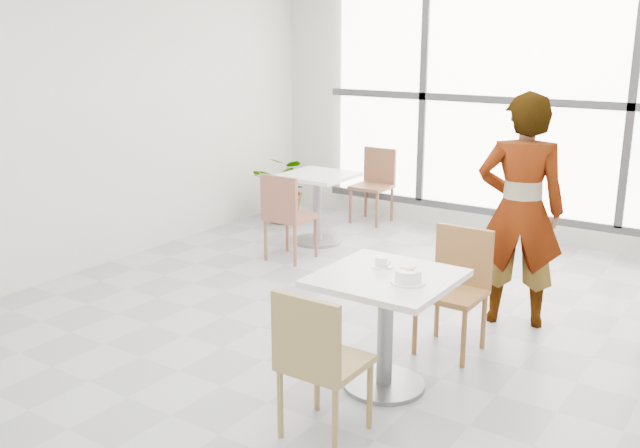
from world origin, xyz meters
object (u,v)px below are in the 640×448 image
Objects in this scene: main_table at (386,310)px; bg_chair_left_far at (375,180)px; oatmeal_bowl at (408,276)px; coffee_cup at (381,262)px; chair_far at (456,281)px; bg_chair_left_near at (286,212)px; plant_left at (286,189)px; bg_table_left at (318,198)px; person at (520,211)px; chair_near at (317,356)px.

bg_chair_left_far is at bearing 120.56° from main_table.
coffee_cup is (-0.27, 0.17, -0.01)m from oatmeal_bowl.
chair_far is 1.00× the size of bg_chair_left_near.
bg_table_left is at bearing -32.15° from plant_left.
bg_chair_left_near is (-1.96, 1.62, -0.28)m from coffee_cup.
person is 3.23m from bg_chair_left_far.
chair_near is 1.08× the size of plant_left.
bg_chair_left_near is 1.52m from plant_left.
chair_far is 0.89m from oatmeal_bowl.
main_table is 2.70m from bg_chair_left_near.
main_table is 0.92× the size of chair_near.
plant_left is at bearing -51.27° from chair_near.
main_table is at bearing 58.66° from person.
chair_far and bg_chair_left_far have the same top height.
bg_chair_left_near is (0.10, -0.71, 0.01)m from bg_table_left.
oatmeal_bowl is at bearing 65.23° from person.
person is at bearing -24.01° from plant_left.
plant_left is at bearing 135.18° from main_table.
chair_far is 2.39m from bg_chair_left_near.
plant_left is (-3.29, 1.47, -0.49)m from person.
oatmeal_bowl reaches higher than bg_table_left.
chair_near is 0.77m from oatmeal_bowl.
person is at bearing -40.70° from bg_chair_left_far.
bg_chair_left_far is at bearing -64.04° from chair_near.
oatmeal_bowl is at bearing -31.57° from coffee_cup.
person is at bearing 84.53° from oatmeal_bowl.
person is 3.64m from plant_left.
main_table is 3.27m from bg_table_left.
bg_chair_left_near is (-2.38, 0.25, -0.39)m from person.
bg_table_left is 1.13m from bg_chair_left_far.
main_table is 1.00× the size of plant_left.
person is 2.05× the size of bg_chair_left_far.
bg_chair_left_far is (-2.10, 4.32, 0.00)m from chair_near.
bg_table_left is at bearing 131.52° from main_table.
bg_chair_left_near is at bearing -81.78° from bg_table_left.
chair_far is at bearing 55.34° from person.
chair_far is at bearing -35.78° from bg_table_left.
plant_left is (-3.10, 2.16, -0.10)m from chair_far.
bg_chair_left_near is at bearing -50.32° from chair_near.
chair_near is 1.00× the size of bg_chair_left_far.
bg_table_left is (-2.17, 2.45, -0.04)m from main_table.
bg_chair_left_far is (-0.05, 1.84, 0.00)m from bg_chair_left_near.
coffee_cup is at bearing -44.65° from plant_left.
chair_near is at bearing -90.90° from main_table.
person is 2.38× the size of bg_table_left.
person is (0.19, 0.69, 0.39)m from chair_far.
bg_table_left is at bearing -92.74° from bg_chair_left_far.
chair_near is at bearing -83.94° from coffee_cup.
main_table is 0.30m from coffee_cup.
plant_left is (-2.96, 3.69, -0.10)m from chair_near.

